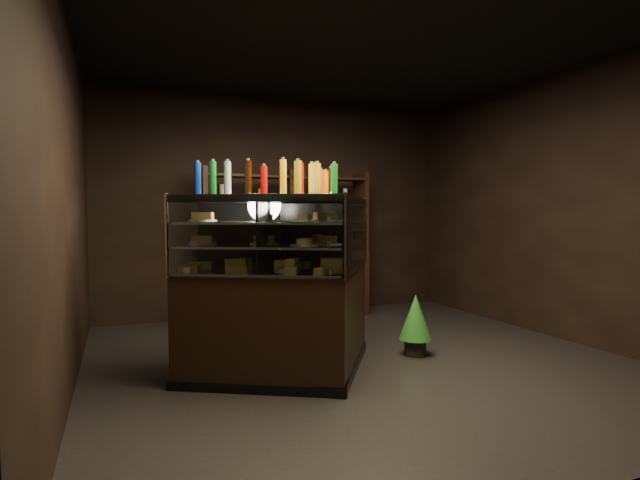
% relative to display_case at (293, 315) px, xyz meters
% --- Properties ---
extents(ground, '(5.00, 5.00, 0.00)m').
position_rel_display_case_xyz_m(ground, '(0.73, 0.14, -0.53)').
color(ground, black).
rests_on(ground, ground).
extents(room_shell, '(5.02, 5.02, 3.01)m').
position_rel_display_case_xyz_m(room_shell, '(0.73, 0.14, 1.42)').
color(room_shell, black).
rests_on(room_shell, ground).
extents(display_case, '(2.05, 1.61, 1.58)m').
position_rel_display_case_xyz_m(display_case, '(0.00, 0.00, 0.00)').
color(display_case, black).
rests_on(display_case, ground).
extents(food_display, '(1.62, 1.19, 0.48)m').
position_rel_display_case_xyz_m(food_display, '(0.00, -0.00, 0.67)').
color(food_display, gold).
rests_on(food_display, display_case).
extents(bottles_top, '(1.44, 1.05, 0.30)m').
position_rel_display_case_xyz_m(bottles_top, '(-0.00, 0.00, 1.19)').
color(bottles_top, '#D8590A').
rests_on(bottles_top, display_case).
extents(potted_conifer, '(0.33, 0.33, 0.70)m').
position_rel_display_case_xyz_m(potted_conifer, '(1.33, 0.09, -0.13)').
color(potted_conifer, black).
rests_on(potted_conifer, ground).
extents(back_shelving, '(2.31, 0.52, 2.00)m').
position_rel_display_case_xyz_m(back_shelving, '(0.68, 2.19, 0.09)').
color(back_shelving, black).
rests_on(back_shelving, ground).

